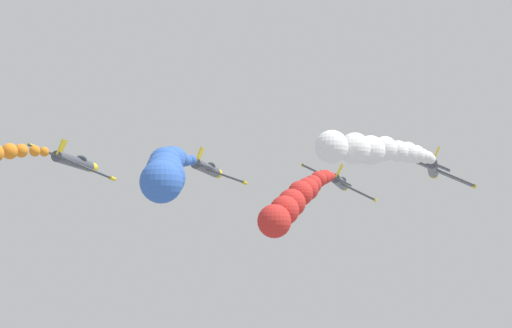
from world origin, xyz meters
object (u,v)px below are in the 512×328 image
object	(u,v)px
airplane_lead	(340,182)
airplane_left_outer	(74,161)
airplane_left_inner	(206,168)
airplane_right_inner	(433,168)

from	to	relation	value
airplane_lead	airplane_left_outer	xyz separation A→B (m)	(-24.17, -21.67, 0.45)
airplane_left_inner	airplane_left_outer	distance (m)	14.73
airplane_lead	airplane_right_inner	world-z (taller)	airplane_right_inner
airplane_left_inner	airplane_left_outer	size ratio (longest dim) A/B	1.00
airplane_right_inner	airplane_left_outer	size ratio (longest dim) A/B	1.00
airplane_left_inner	airplane_right_inner	distance (m)	23.81
airplane_left_outer	airplane_left_inner	bearing A→B (deg)	40.37
airplane_lead	airplane_left_inner	distance (m)	17.76
airplane_lead	airplane_left_outer	bearing A→B (deg)	-138.13
airplane_lead	airplane_right_inner	size ratio (longest dim) A/B	1.00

